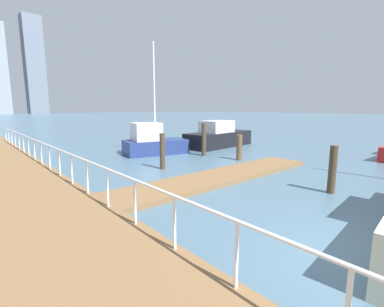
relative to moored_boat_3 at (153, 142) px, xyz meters
name	(u,v)px	position (x,y,z in m)	size (l,w,h in m)	color
ground_plane	(68,149)	(-3.71, 5.81, -0.80)	(300.00, 300.00, 0.00)	slate
floating_dock	(217,177)	(-1.52, -7.38, -0.71)	(11.39, 2.00, 0.18)	olive
boardwalk_railing	(54,153)	(-6.86, -3.20, 0.42)	(0.06, 28.48, 1.08)	white
dock_piling_0	(162,151)	(-2.12, -4.18, 0.10)	(0.26, 0.26, 1.80)	#473826
dock_piling_1	(204,140)	(2.08, -2.75, 0.24)	(0.28, 0.28, 2.09)	#473826
dock_piling_2	(332,170)	(0.25, -11.40, 0.07)	(0.27, 0.27, 1.74)	#473826
dock_piling_3	(239,147)	(2.65, -5.18, -0.05)	(0.33, 0.33, 1.50)	brown
moored_boat_3	(153,142)	(0.00, 0.00, 0.00)	(4.39, 2.93, 7.19)	navy
moored_boat_4	(218,137)	(5.84, -0.47, -0.02)	(6.36, 2.81, 2.05)	black
skyline_tower_3	(34,66)	(24.40, 150.70, 24.04)	(9.19, 7.04, 49.69)	slate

